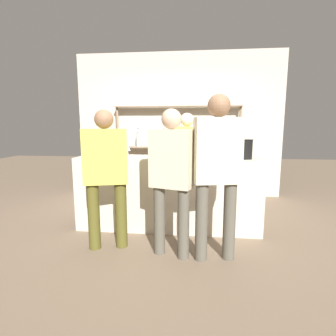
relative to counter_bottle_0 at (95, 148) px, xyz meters
The scene contains 14 objects.
ground_plane 1.49m from the counter_bottle_0, ahead, with size 16.00×16.00×0.00m, color #7A6651.
bar_counter 1.17m from the counter_bottle_0, ahead, with size 2.44×0.51×0.99m, color beige.
back_wall 2.18m from the counter_bottle_0, 62.79° to the left, with size 4.04×0.12×2.80m, color beige.
back_shelf 1.99m from the counter_bottle_0, 60.78° to the left, with size 2.43×0.18×1.77m.
counter_bottle_0 is the anchor object (origin of this frame).
counter_bottle_1 1.81m from the counter_bottle_0, ahead, with size 0.08×0.08×0.35m.
counter_bottle_2 0.41m from the counter_bottle_0, 25.42° to the left, with size 0.08×0.08×0.31m.
wine_glass 0.45m from the counter_bottle_0, ahead, with size 0.07×0.07×0.15m.
ice_bucket 1.95m from the counter_bottle_0, ahead, with size 0.24×0.24×0.25m.
cork_jar 1.31m from the counter_bottle_0, ahead, with size 0.12×0.12×0.16m.
customer_right 1.74m from the counter_bottle_0, 25.45° to the right, with size 0.49×0.29×1.70m.
server_behind_counter 1.44m from the counter_bottle_0, 32.05° to the left, with size 0.48×0.24×1.59m.
customer_left 0.73m from the counter_bottle_0, 59.11° to the right, with size 0.52×0.33×1.57m.
customer_center 1.33m from the counter_bottle_0, 33.05° to the right, with size 0.48×0.32×1.57m.
Camera 1 is at (0.37, -3.45, 1.40)m, focal length 28.00 mm.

